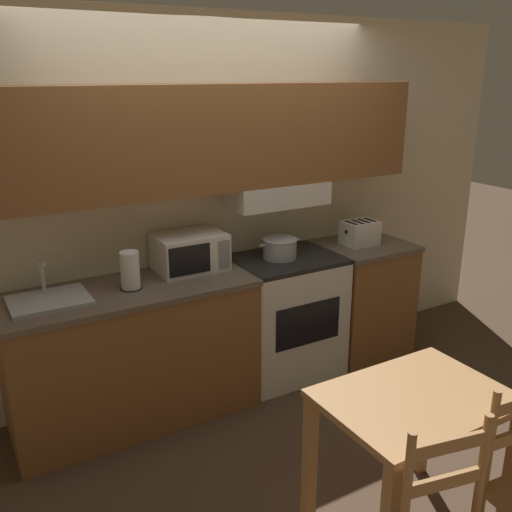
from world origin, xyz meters
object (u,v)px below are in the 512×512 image
at_px(cooking_pot, 280,248).
at_px(stove_range, 285,316).
at_px(sink_basin, 49,300).
at_px(paper_towel_roll, 130,271).
at_px(dining_table, 413,422).
at_px(microwave, 190,252).
at_px(toaster, 360,233).

bearing_deg(cooking_pot, stove_range, -19.36).
height_order(sink_basin, paper_towel_roll, paper_towel_roll).
height_order(cooking_pot, dining_table, cooking_pot).
bearing_deg(paper_towel_roll, cooking_pot, 2.64).
xyz_separation_m(cooking_pot, dining_table, (-0.30, -1.64, -0.37)).
xyz_separation_m(stove_range, sink_basin, (-1.63, -0.01, 0.47)).
distance_m(microwave, dining_table, 1.82).
relative_size(cooking_pot, paper_towel_roll, 1.38).
bearing_deg(stove_range, paper_towel_roll, -178.23).
xyz_separation_m(toaster, paper_towel_roll, (-1.82, -0.03, 0.02)).
xyz_separation_m(stove_range, paper_towel_roll, (-1.15, -0.04, 0.57)).
bearing_deg(cooking_pot, toaster, -1.96).
bearing_deg(stove_range, dining_table, -101.91).
bearing_deg(cooking_pot, dining_table, -100.32).
bearing_deg(paper_towel_roll, sink_basin, 176.82).
bearing_deg(sink_basin, dining_table, -51.39).
height_order(microwave, toaster, microwave).
relative_size(stove_range, microwave, 1.99).
relative_size(stove_range, paper_towel_roll, 3.82).
bearing_deg(dining_table, microwave, 101.41).
height_order(cooking_pot, sink_basin, sink_basin).
height_order(toaster, sink_basin, sink_basin).
xyz_separation_m(sink_basin, paper_towel_roll, (0.48, -0.03, 0.10)).
height_order(stove_range, microwave, microwave).
relative_size(stove_range, toaster, 3.36).
xyz_separation_m(microwave, sink_basin, (-0.94, -0.12, -0.11)).
relative_size(toaster, dining_table, 0.32).
relative_size(sink_basin, dining_table, 0.52).
bearing_deg(microwave, paper_towel_roll, -162.17).
distance_m(sink_basin, paper_towel_roll, 0.49).
distance_m(microwave, paper_towel_roll, 0.48).
bearing_deg(sink_basin, stove_range, 0.32).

